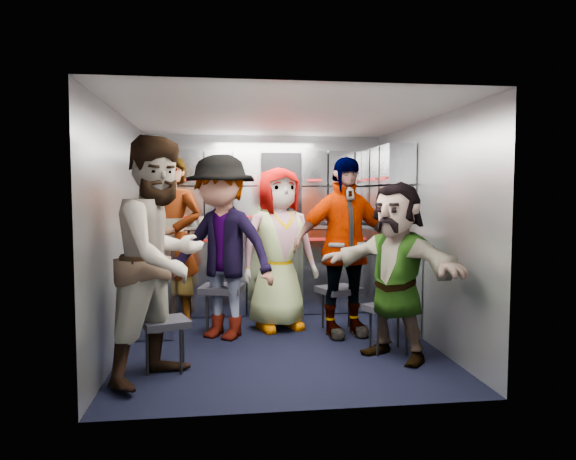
{
  "coord_description": "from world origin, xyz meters",
  "views": [
    {
      "loc": [
        -0.51,
        -4.69,
        1.4
      ],
      "look_at": [
        0.13,
        0.35,
        1.04
      ],
      "focal_mm": 32.0,
      "sensor_mm": 36.0,
      "label": 1
    }
  ],
  "objects": [
    {
      "name": "bottle_mid",
      "position": [
        0.12,
        1.24,
        1.16
      ],
      "size": [
        0.06,
        0.06,
        0.25
      ],
      "primitive_type": "cylinder",
      "color": "white",
      "rests_on": "counter"
    },
    {
      "name": "bottle_left",
      "position": [
        -0.83,
        1.24,
        1.15
      ],
      "size": [
        0.07,
        0.07,
        0.24
      ],
      "primitive_type": "cylinder",
      "color": "white",
      "rests_on": "counter"
    },
    {
      "name": "cup_right",
      "position": [
        1.03,
        1.23,
        1.08
      ],
      "size": [
        0.07,
        0.07,
        0.1
      ],
      "primitive_type": "cylinder",
      "color": "#C4B38A",
      "rests_on": "counter"
    },
    {
      "name": "jump_seat_near_left",
      "position": [
        -0.97,
        -0.6,
        0.36
      ],
      "size": [
        0.44,
        0.42,
        0.41
      ],
      "rotation": [
        0.0,
        0.0,
        0.34
      ],
      "color": "black",
      "rests_on": "ground"
    },
    {
      "name": "jump_seat_center",
      "position": [
        0.06,
        0.74,
        0.36
      ],
      "size": [
        0.43,
        0.41,
        0.41
      ],
      "rotation": [
        0.0,
        0.0,
        0.31
      ],
      "color": "black",
      "rests_on": "ground"
    },
    {
      "name": "cup_left",
      "position": [
        -0.74,
        1.23,
        1.09
      ],
      "size": [
        0.09,
        0.09,
        0.11
      ],
      "primitive_type": "cylinder",
      "color": "#C4B38A",
      "rests_on": "counter"
    },
    {
      "name": "coffee_niche",
      "position": [
        0.18,
        1.41,
        1.47
      ],
      "size": [
        0.46,
        0.16,
        0.84
      ],
      "primitive_type": null,
      "color": "black",
      "rests_on": "wall_back"
    },
    {
      "name": "attendant_arc_c",
      "position": [
        0.06,
        0.56,
        0.84
      ],
      "size": [
        0.93,
        0.74,
        1.67
      ],
      "primitive_type": "imported",
      "rotation": [
        0.0,
        0.0,
        0.29
      ],
      "color": "black",
      "rests_on": "ground"
    },
    {
      "name": "locker_bank_right",
      "position": [
        1.25,
        0.7,
        1.49
      ],
      "size": [
        0.28,
        1.0,
        0.82
      ],
      "primitive_type": "cube",
      "color": "#8D919B",
      "rests_on": "wall_right"
    },
    {
      "name": "attendant_arc_a",
      "position": [
        -0.97,
        -0.78,
        0.91
      ],
      "size": [
        1.08,
        1.12,
        1.83
      ],
      "primitive_type": "imported",
      "rotation": [
        0.0,
        0.0,
        0.96
      ],
      "color": "black",
      "rests_on": "ground"
    },
    {
      "name": "attendant_arc_b",
      "position": [
        -0.53,
        0.28,
        0.89
      ],
      "size": [
        1.32,
        1.17,
        1.77
      ],
      "primitive_type": "imported",
      "rotation": [
        0.0,
        0.0,
        -0.56
      ],
      "color": "black",
      "rests_on": "ground"
    },
    {
      "name": "locker_bank_back",
      "position": [
        0.0,
        1.35,
        1.49
      ],
      "size": [
        2.68,
        0.28,
        0.82
      ],
      "primitive_type": "cube",
      "color": "#8D919B",
      "rests_on": "wall_back"
    },
    {
      "name": "red_latch_strip",
      "position": [
        0.0,
        1.09,
        0.88
      ],
      "size": [
        2.6,
        0.02,
        0.03
      ],
      "primitive_type": "cube",
      "color": "#AA1616",
      "rests_on": "cart_bank_back"
    },
    {
      "name": "jump_seat_mid_right",
      "position": [
        0.66,
        0.39,
        0.4
      ],
      "size": [
        0.48,
        0.47,
        0.45
      ],
      "rotation": [
        0.0,
        0.0,
        0.37
      ],
      "color": "black",
      "rests_on": "ground"
    },
    {
      "name": "wall_right",
      "position": [
        1.4,
        0.0,
        1.05
      ],
      "size": [
        0.04,
        3.0,
        2.1
      ],
      "primitive_type": "cube",
      "color": "#91979E",
      "rests_on": "ground"
    },
    {
      "name": "jump_seat_mid_left",
      "position": [
        -0.53,
        0.46,
        0.42
      ],
      "size": [
        0.48,
        0.46,
        0.48
      ],
      "rotation": [
        0.0,
        0.0,
        -0.21
      ],
      "color": "black",
      "rests_on": "ground"
    },
    {
      "name": "cart_bank_back",
      "position": [
        0.0,
        1.29,
        0.49
      ],
      "size": [
        2.68,
        0.38,
        0.99
      ],
      "primitive_type": "cube",
      "color": "#8D919B",
      "rests_on": "ground"
    },
    {
      "name": "right_cabinet",
      "position": [
        1.25,
        0.6,
        0.5
      ],
      "size": [
        0.28,
        1.2,
        1.0
      ],
      "primitive_type": "cube",
      "color": "#8D919B",
      "rests_on": "ground"
    },
    {
      "name": "floor",
      "position": [
        0.0,
        0.0,
        0.0
      ],
      "size": [
        3.0,
        3.0,
        0.0
      ],
      "primitive_type": "plane",
      "color": "black",
      "rests_on": "ground"
    },
    {
      "name": "jump_seat_near_right",
      "position": [
        0.94,
        -0.36,
        0.37
      ],
      "size": [
        0.46,
        0.45,
        0.42
      ],
      "rotation": [
        0.0,
        0.0,
        0.42
      ],
      "color": "black",
      "rests_on": "ground"
    },
    {
      "name": "bottle_right",
      "position": [
        0.76,
        1.24,
        1.15
      ],
      "size": [
        0.07,
        0.07,
        0.23
      ],
      "primitive_type": "cylinder",
      "color": "white",
      "rests_on": "counter"
    },
    {
      "name": "cart_bank_left",
      "position": [
        -1.19,
        0.56,
        0.49
      ],
      "size": [
        0.38,
        0.76,
        0.99
      ],
      "primitive_type": "cube",
      "color": "#8D919B",
      "rests_on": "ground"
    },
    {
      "name": "attendant_arc_d",
      "position": [
        0.66,
        0.21,
        0.88
      ],
      "size": [
        1.09,
        0.61,
        1.76
      ],
      "primitive_type": "imported",
      "rotation": [
        0.0,
        0.0,
        0.18
      ],
      "color": "black",
      "rests_on": "ground"
    },
    {
      "name": "ceiling",
      "position": [
        0.0,
        0.0,
        2.1
      ],
      "size": [
        2.8,
        3.0,
        0.02
      ],
      "primitive_type": "cube",
      "color": "silver",
      "rests_on": "wall_back"
    },
    {
      "name": "attendant_standing",
      "position": [
        -1.05,
        0.84,
        0.91
      ],
      "size": [
        0.78,
        0.66,
        1.82
      ],
      "primitive_type": "imported",
      "rotation": [
        0.0,
        0.0,
        -0.4
      ],
      "color": "black",
      "rests_on": "ground"
    },
    {
      "name": "wall_back",
      "position": [
        0.0,
        1.5,
        1.05
      ],
      "size": [
        2.8,
        0.04,
        2.1
      ],
      "primitive_type": "cube",
      "color": "#91979E",
      "rests_on": "ground"
    },
    {
      "name": "counter",
      "position": [
        0.0,
        1.29,
        1.01
      ],
      "size": [
        2.68,
        0.42,
        0.03
      ],
      "primitive_type": "cube",
      "color": "#B9BBC0",
      "rests_on": "cart_bank_back"
    },
    {
      "name": "attendant_arc_e",
      "position": [
        0.94,
        -0.54,
        0.75
      ],
      "size": [
        1.21,
        1.38,
        1.51
      ],
      "primitive_type": "imported",
      "rotation": [
        0.0,
        0.0,
        -0.91
      ],
      "color": "black",
      "rests_on": "ground"
    },
    {
      "name": "wall_left",
      "position": [
        -1.4,
        0.0,
        1.05
      ],
      "size": [
        0.04,
        3.0,
        2.1
      ],
      "primitive_type": "cube",
      "color": "#91979E",
      "rests_on": "ground"
    }
  ]
}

